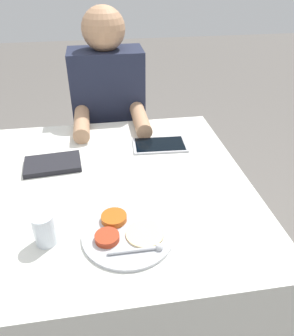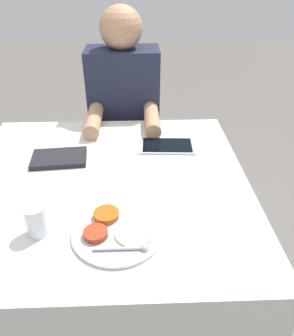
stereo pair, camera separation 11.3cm
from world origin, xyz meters
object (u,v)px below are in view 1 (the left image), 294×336
(tablet_device, at_px, (160,145))
(drinking_glass, at_px, (45,229))
(person_diner, at_px, (111,138))
(red_notebook, at_px, (53,164))
(thali_tray, at_px, (126,233))

(tablet_device, bearing_deg, drinking_glass, -130.43)
(person_diner, xyz_separation_m, drinking_glass, (-0.23, -0.91, 0.22))
(person_diner, bearing_deg, red_notebook, -115.43)
(drinking_glass, bearing_deg, red_notebook, 92.22)
(red_notebook, height_order, drinking_glass, drinking_glass)
(thali_tray, distance_m, drinking_glass, 0.23)
(thali_tray, xyz_separation_m, tablet_device, (0.19, 0.50, -0.00))
(red_notebook, relative_size, drinking_glass, 2.31)
(thali_tray, distance_m, red_notebook, 0.47)
(red_notebook, relative_size, tablet_device, 0.94)
(person_diner, distance_m, drinking_glass, 0.96)
(red_notebook, distance_m, person_diner, 0.59)
(red_notebook, bearing_deg, drinking_glass, -87.78)
(red_notebook, bearing_deg, tablet_device, 11.95)
(thali_tray, relative_size, person_diner, 0.21)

